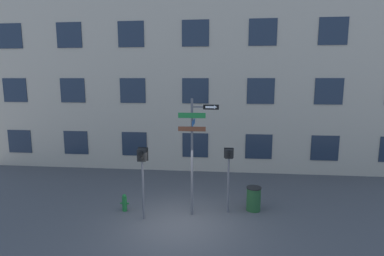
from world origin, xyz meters
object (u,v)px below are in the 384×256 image
Objects in this scene: pedestrian_signal_right at (229,163)px; fire_hydrant at (125,203)px; street_sign_pole at (194,145)px; trash_bin at (254,199)px; pedestrian_signal_left at (142,164)px.

pedestrian_signal_right is 4.31m from fire_hydrant.
fire_hydrant is at bearing 178.78° from street_sign_pole.
pedestrian_signal_right is 1.80m from trash_bin.
street_sign_pole reaches higher than pedestrian_signal_right.
street_sign_pole reaches higher than pedestrian_signal_left.
street_sign_pole is at bearing -164.80° from trash_bin.
fire_hydrant is 5.02m from trash_bin.
street_sign_pole reaches higher than fire_hydrant.
pedestrian_signal_left is 3.91× the size of fire_hydrant.
street_sign_pole is 1.51m from pedestrian_signal_right.
pedestrian_signal_left is at bearing -163.27° from street_sign_pole.
trash_bin is at bearing 15.20° from street_sign_pole.
pedestrian_signal_right is at bearing -163.98° from trash_bin.
pedestrian_signal_left is at bearing -164.17° from pedestrian_signal_right.
pedestrian_signal_left is 1.06× the size of pedestrian_signal_right.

